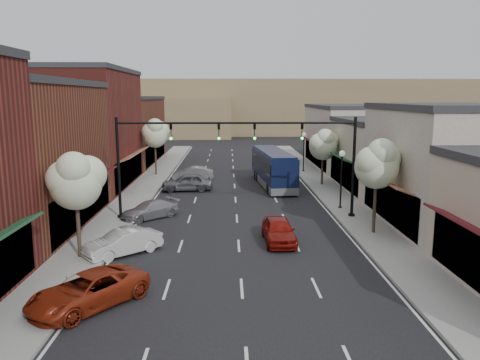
{
  "coord_description": "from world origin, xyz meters",
  "views": [
    {
      "loc": [
        -0.56,
        -23.43,
        8.33
      ],
      "look_at": [
        0.29,
        10.91,
        2.2
      ],
      "focal_mm": 35.0,
      "sensor_mm": 36.0,
      "label": 1
    }
  ],
  "objects": [
    {
      "name": "bldg_right_far",
      "position": [
        13.71,
        32.0,
        3.66
      ],
      "size": [
        9.14,
        16.1,
        7.4
      ],
      "color": "beige",
      "rests_on": "ground"
    },
    {
      "name": "sidewalk_left",
      "position": [
        -8.4,
        18.5,
        0.07
      ],
      "size": [
        2.8,
        73.0,
        0.15
      ],
      "primitive_type": "cube",
      "color": "gray",
      "rests_on": "ground"
    },
    {
      "name": "parked_car_e",
      "position": [
        -4.2,
        23.37,
        0.68
      ],
      "size": [
        4.23,
        1.81,
        1.35
      ],
      "primitive_type": "imported",
      "rotation": [
        0.0,
        0.0,
        -1.48
      ],
      "color": "gray",
      "rests_on": "ground"
    },
    {
      "name": "tree_right_near",
      "position": [
        8.35,
        3.94,
        4.45
      ],
      "size": [
        2.85,
        2.65,
        5.95
      ],
      "color": "#47382B",
      "rests_on": "ground"
    },
    {
      "name": "bldg_left_midfar",
      "position": [
        -14.24,
        20.0,
        5.4
      ],
      "size": [
        10.14,
        14.1,
        10.9
      ],
      "color": "maroon",
      "rests_on": "ground"
    },
    {
      "name": "bldg_left_midnear",
      "position": [
        -14.23,
        6.0,
        4.66
      ],
      "size": [
        10.14,
        14.1,
        9.4
      ],
      "color": "brown",
      "rests_on": "ground"
    },
    {
      "name": "hill_far",
      "position": [
        0.0,
        90.0,
        6.0
      ],
      "size": [
        120.0,
        30.0,
        12.0
      ],
      "primitive_type": "cube",
      "color": "#7A6647",
      "rests_on": "ground"
    },
    {
      "name": "curb_left",
      "position": [
        -7.0,
        18.5,
        0.07
      ],
      "size": [
        0.25,
        73.0,
        0.17
      ],
      "primitive_type": "cube",
      "color": "gray",
      "rests_on": "ground"
    },
    {
      "name": "red_hatchback",
      "position": [
        2.32,
        2.58,
        0.73
      ],
      "size": [
        1.87,
        4.33,
        1.46
      ],
      "primitive_type": "imported",
      "rotation": [
        0.0,
        0.0,
        0.04
      ],
      "color": "maroon",
      "rests_on": "ground"
    },
    {
      "name": "coach_bus",
      "position": [
        3.62,
        20.02,
        1.75
      ],
      "size": [
        3.44,
        11.12,
        3.35
      ],
      "rotation": [
        0.0,
        0.0,
        0.1
      ],
      "color": "#0D1636",
      "rests_on": "ground"
    },
    {
      "name": "signal_mast_left",
      "position": [
        -5.62,
        8.0,
        4.62
      ],
      "size": [
        8.22,
        0.46,
        7.0
      ],
      "color": "black",
      "rests_on": "ground"
    },
    {
      "name": "bldg_right_midnear",
      "position": [
        13.72,
        6.0,
        3.91
      ],
      "size": [
        9.14,
        12.1,
        7.9
      ],
      "color": "beige",
      "rests_on": "ground"
    },
    {
      "name": "tree_right_far",
      "position": [
        8.35,
        19.94,
        3.99
      ],
      "size": [
        2.85,
        2.65,
        5.43
      ],
      "color": "#47382B",
      "rests_on": "ground"
    },
    {
      "name": "parked_car_b",
      "position": [
        -6.2,
        0.66,
        0.68
      ],
      "size": [
        4.1,
        3.79,
        1.37
      ],
      "primitive_type": "imported",
      "rotation": [
        0.0,
        0.0,
        -0.87
      ],
      "color": "silver",
      "rests_on": "ground"
    },
    {
      "name": "ground",
      "position": [
        0.0,
        0.0,
        0.0
      ],
      "size": [
        160.0,
        160.0,
        0.0
      ],
      "primitive_type": "plane",
      "color": "black",
      "rests_on": "ground"
    },
    {
      "name": "hill_near",
      "position": [
        -25.0,
        78.0,
        4.0
      ],
      "size": [
        50.0,
        20.0,
        8.0
      ],
      "primitive_type": "cube",
      "color": "#7A6647",
      "rests_on": "ground"
    },
    {
      "name": "signal_mast_right",
      "position": [
        5.62,
        8.0,
        4.62
      ],
      "size": [
        8.22,
        0.46,
        7.0
      ],
      "color": "black",
      "rests_on": "ground"
    },
    {
      "name": "lamp_post_far",
      "position": [
        7.8,
        28.0,
        3.01
      ],
      "size": [
        0.44,
        0.44,
        4.44
      ],
      "color": "black",
      "rests_on": "ground"
    },
    {
      "name": "parked_car_c",
      "position": [
        -6.04,
        8.22,
        0.61
      ],
      "size": [
        4.26,
        4.05,
        1.21
      ],
      "primitive_type": "imported",
      "rotation": [
        0.0,
        0.0,
        -0.85
      ],
      "color": "#9D9DA2",
      "rests_on": "ground"
    },
    {
      "name": "tree_left_far",
      "position": [
        -8.25,
        25.94,
        4.6
      ],
      "size": [
        2.85,
        2.65,
        6.13
      ],
      "color": "#47382B",
      "rests_on": "ground"
    },
    {
      "name": "parked_car_d",
      "position": [
        -4.28,
        17.83,
        0.78
      ],
      "size": [
        4.72,
        2.28,
        1.56
      ],
      "primitive_type": "imported",
      "rotation": [
        0.0,
        0.0,
        -1.47
      ],
      "color": "#53565A",
      "rests_on": "ground"
    },
    {
      "name": "bldg_right_midfar",
      "position": [
        13.7,
        18.0,
        3.17
      ],
      "size": [
        9.14,
        12.1,
        6.4
      ],
      "color": "#BBAD94",
      "rests_on": "ground"
    },
    {
      "name": "bldg_left_far",
      "position": [
        -14.22,
        36.0,
        4.16
      ],
      "size": [
        10.14,
        18.1,
        8.4
      ],
      "color": "brown",
      "rests_on": "ground"
    },
    {
      "name": "tree_left_near",
      "position": [
        -8.25,
        -0.06,
        4.22
      ],
      "size": [
        2.85,
        2.65,
        5.69
      ],
      "color": "#47382B",
      "rests_on": "ground"
    },
    {
      "name": "sidewalk_right",
      "position": [
        8.4,
        18.5,
        0.07
      ],
      "size": [
        2.8,
        73.0,
        0.15
      ],
      "primitive_type": "cube",
      "color": "gray",
      "rests_on": "ground"
    },
    {
      "name": "curb_right",
      "position": [
        7.0,
        18.5,
        0.07
      ],
      "size": [
        0.25,
        73.0,
        0.17
      ],
      "primitive_type": "cube",
      "color": "gray",
      "rests_on": "ground"
    },
    {
      "name": "lamp_post_near",
      "position": [
        7.8,
        10.5,
        3.01
      ],
      "size": [
        0.44,
        0.44,
        4.44
      ],
      "color": "black",
      "rests_on": "ground"
    },
    {
      "name": "parked_car_a",
      "position": [
        -6.2,
        -5.66,
        0.69
      ],
      "size": [
        4.91,
        5.3,
        1.38
      ],
      "primitive_type": "imported",
      "rotation": [
        0.0,
        0.0,
        -0.68
      ],
      "color": "maroon",
      "rests_on": "ground"
    }
  ]
}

